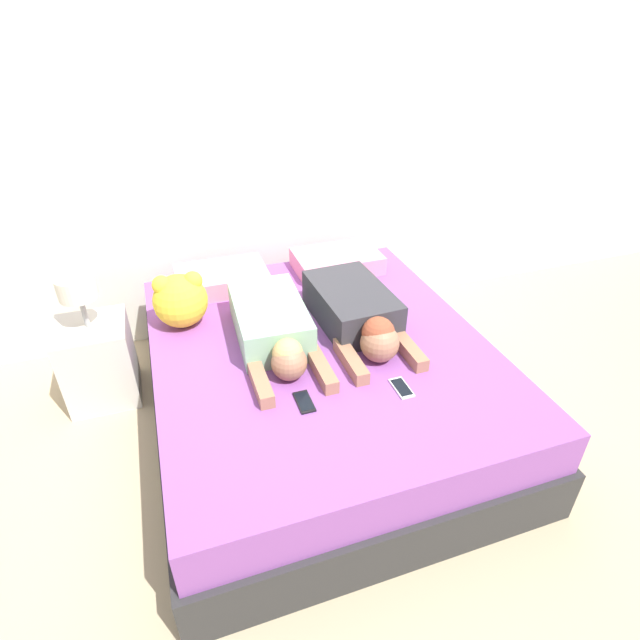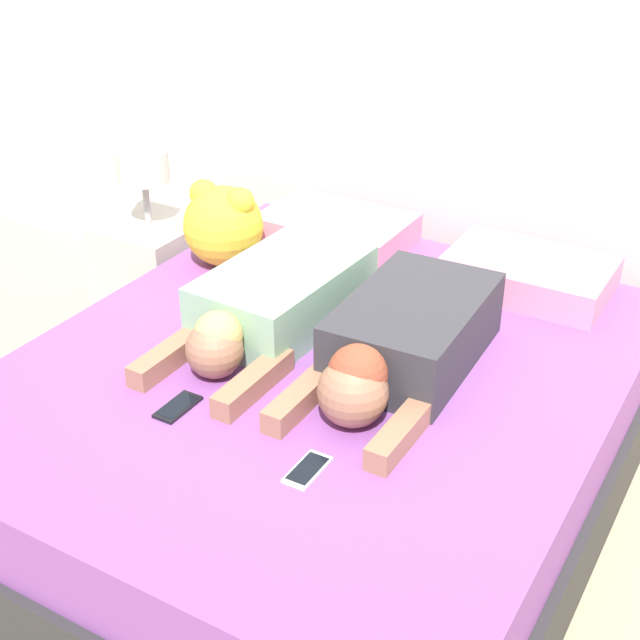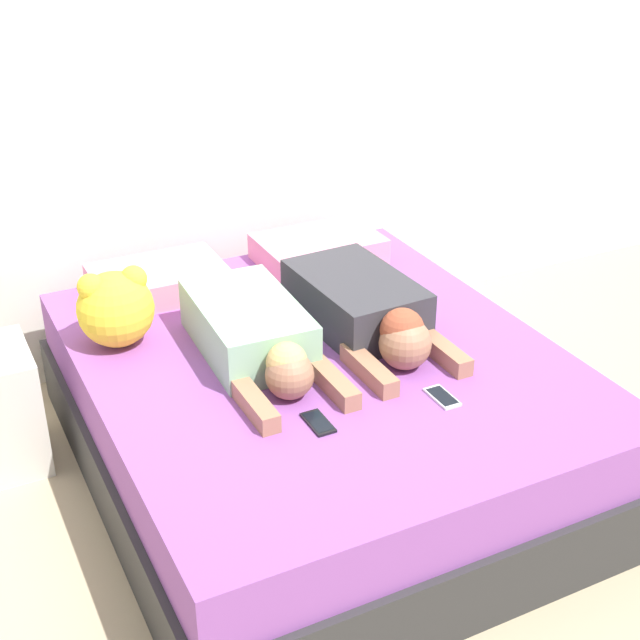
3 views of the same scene
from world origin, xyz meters
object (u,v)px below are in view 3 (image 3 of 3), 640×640
object	(u,v)px
bed	(320,411)
cell_phone_right	(442,397)
pillow_head_left	(159,281)
pillow_head_right	(319,249)
person_left	(256,336)
plush_toy	(115,307)
cell_phone_left	(318,423)
person_right	(367,310)

from	to	relation	value
bed	cell_phone_right	world-z (taller)	cell_phone_right
pillow_head_left	pillow_head_right	size ratio (longest dim) A/B	1.00
cell_phone_right	person_left	bearing A→B (deg)	130.44
pillow_head_left	cell_phone_right	size ratio (longest dim) A/B	3.83
person_left	plush_toy	size ratio (longest dim) A/B	2.83
pillow_head_right	cell_phone_left	xyz separation A→B (m)	(-0.63, -1.25, -0.06)
pillow_head_left	cell_phone_left	distance (m)	1.26
person_left	pillow_head_left	bearing A→B (deg)	102.51
bed	cell_phone_left	xyz separation A→B (m)	(-0.23, -0.44, 0.28)
pillow_head_left	cell_phone_left	xyz separation A→B (m)	(0.17, -1.25, -0.06)
person_right	bed	bearing A→B (deg)	-165.30
pillow_head_right	cell_phone_right	xyz separation A→B (m)	(-0.15, -1.30, -0.06)
bed	cell_phone_left	size ratio (longest dim) A/B	14.08
plush_toy	cell_phone_left	bearing A→B (deg)	-62.29
bed	cell_phone_left	distance (m)	0.56
bed	cell_phone_left	bearing A→B (deg)	-117.43
person_left	bed	bearing A→B (deg)	-18.98
cell_phone_left	person_left	bearing A→B (deg)	91.38
pillow_head_right	bed	bearing A→B (deg)	-116.24
bed	pillow_head_left	size ratio (longest dim) A/B	3.68
cell_phone_left	plush_toy	size ratio (longest dim) A/B	0.47
bed	person_left	world-z (taller)	person_left
person_right	plush_toy	bearing A→B (deg)	157.96
person_left	cell_phone_left	xyz separation A→B (m)	(0.01, -0.52, -0.09)
pillow_head_right	person_right	bearing A→B (deg)	-101.75
pillow_head_left	person_right	bearing A→B (deg)	-49.22
bed	pillow_head_left	world-z (taller)	pillow_head_left
cell_phone_right	bed	bearing A→B (deg)	116.99
pillow_head_right	cell_phone_right	size ratio (longest dim) A/B	3.83
pillow_head_left	plush_toy	world-z (taller)	plush_toy
person_right	cell_phone_right	size ratio (longest dim) A/B	5.89
person_right	cell_phone_left	distance (m)	0.69
cell_phone_right	cell_phone_left	bearing A→B (deg)	173.29
person_left	cell_phone_left	bearing A→B (deg)	-88.62
bed	pillow_head_right	xyz separation A→B (m)	(0.40, 0.81, 0.34)
cell_phone_left	cell_phone_right	world-z (taller)	same
bed	plush_toy	xyz separation A→B (m)	(-0.69, 0.44, 0.44)
person_right	person_left	bearing A→B (deg)	177.90
pillow_head_right	cell_phone_right	world-z (taller)	pillow_head_right
pillow_head_left	cell_phone_left	bearing A→B (deg)	-82.04
person_right	cell_phone_right	world-z (taller)	person_right
pillow_head_left	cell_phone_right	xyz separation A→B (m)	(0.65, -1.30, -0.06)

